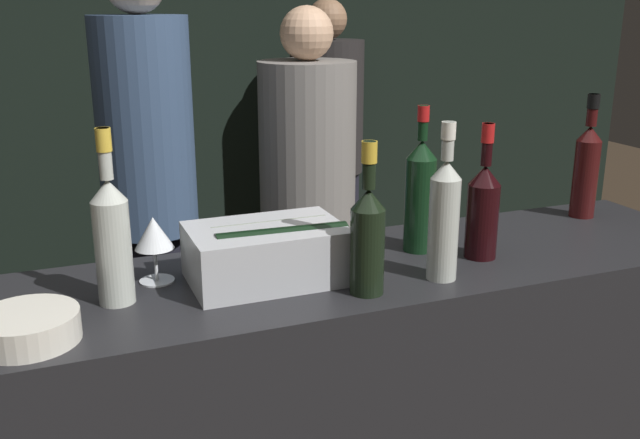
{
  "coord_description": "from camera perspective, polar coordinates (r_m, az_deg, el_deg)",
  "views": [
    {
      "loc": [
        -0.59,
        -1.21,
        1.65
      ],
      "look_at": [
        0.0,
        0.28,
        1.16
      ],
      "focal_mm": 40.0,
      "sensor_mm": 36.0,
      "label": 1
    }
  ],
  "objects": [
    {
      "name": "ice_bin_with_bottles",
      "position": [
        1.62,
        -4.12,
        -2.5
      ],
      "size": [
        0.35,
        0.23,
        0.13
      ],
      "color": "#B7BABF",
      "rests_on": "bar_counter"
    },
    {
      "name": "person_in_hoodie",
      "position": [
        2.67,
        -13.52,
        2.93
      ],
      "size": [
        0.34,
        0.34,
        1.82
      ],
      "rotation": [
        0.0,
        0.0,
        -1.39
      ],
      "color": "black",
      "rests_on": "ground_plane"
    },
    {
      "name": "champagne_bottle",
      "position": [
        1.53,
        3.83,
        -1.2
      ],
      "size": [
        0.08,
        0.08,
        0.34
      ],
      "color": "black",
      "rests_on": "bar_counter"
    },
    {
      "name": "red_wine_bottle_tall",
      "position": [
        1.8,
        12.9,
        0.99
      ],
      "size": [
        0.08,
        0.08,
        0.34
      ],
      "color": "black",
      "rests_on": "bar_counter"
    },
    {
      "name": "person_blond_tee",
      "position": [
        2.94,
        -1.0,
        2.27
      ],
      "size": [
        0.39,
        0.39,
        1.64
      ],
      "rotation": [
        0.0,
        0.0,
        2.33
      ],
      "color": "black",
      "rests_on": "ground_plane"
    },
    {
      "name": "bowl_white",
      "position": [
        1.45,
        -22.37,
        -7.93
      ],
      "size": [
        0.19,
        0.19,
        0.06
      ],
      "color": "silver",
      "rests_on": "bar_counter"
    },
    {
      "name": "person_grey_polo",
      "position": [
        3.92,
        0.54,
        6.27
      ],
      "size": [
        0.4,
        0.4,
        1.67
      ],
      "rotation": [
        0.0,
        0.0,
        -1.36
      ],
      "color": "black",
      "rests_on": "ground_plane"
    },
    {
      "name": "wall_back_chalkboard",
      "position": [
        4.02,
        -13.45,
        12.92
      ],
      "size": [
        6.4,
        0.06,
        2.8
      ],
      "color": "black",
      "rests_on": "ground_plane"
    },
    {
      "name": "rose_wine_bottle",
      "position": [
        1.54,
        -16.3,
        -1.25
      ],
      "size": [
        0.08,
        0.08,
        0.37
      ],
      "color": "#B2B7AD",
      "rests_on": "bar_counter"
    },
    {
      "name": "wine_glass",
      "position": [
        1.64,
        -13.15,
        -1.22
      ],
      "size": [
        0.09,
        0.09,
        0.15
      ],
      "color": "silver",
      "rests_on": "bar_counter"
    },
    {
      "name": "white_wine_bottle",
      "position": [
        1.63,
        9.9,
        0.38
      ],
      "size": [
        0.07,
        0.07,
        0.36
      ],
      "color": "#B2B7AD",
      "rests_on": "bar_counter"
    },
    {
      "name": "red_wine_bottle_black_foil",
      "position": [
        2.23,
        20.54,
        4.01
      ],
      "size": [
        0.07,
        0.07,
        0.36
      ],
      "color": "#380F0F",
      "rests_on": "bar_counter"
    },
    {
      "name": "red_wine_bottle_burgundy",
      "position": [
        1.81,
        8.02,
        2.14
      ],
      "size": [
        0.08,
        0.08,
        0.37
      ],
      "color": "black",
      "rests_on": "bar_counter"
    }
  ]
}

